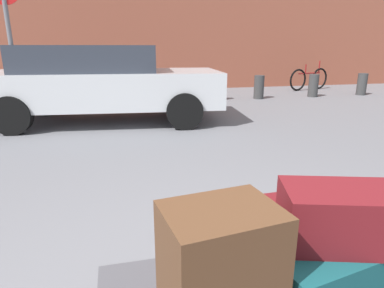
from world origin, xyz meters
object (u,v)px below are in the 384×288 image
at_px(bicycle_leaning, 309,79).
at_px(bollard_corner, 362,84).
at_px(duffel_bag_maroon_rear_left, 285,239).
at_px(bollard_kerb_near, 216,88).
at_px(parked_car, 102,82).
at_px(bollard_kerb_far, 313,86).
at_px(duffel_bag_maroon_topmost_pile, 344,216).
at_px(no_parking_sign, 10,37).
at_px(bollard_kerb_mid, 259,87).
at_px(duffel_bag_teal_rear_right, 334,279).

distance_m(bicycle_leaning, bollard_corner, 1.72).
height_order(duffel_bag_maroon_rear_left, bollard_kerb_near, duffel_bag_maroon_rear_left).
xyz_separation_m(parked_car, bollard_kerb_far, (5.89, 2.07, -0.44)).
distance_m(duffel_bag_maroon_topmost_pile, bollard_kerb_far, 9.07).
bearing_deg(duffel_bag_maroon_rear_left, bicycle_leaning, 55.66).
relative_size(duffel_bag_maroon_topmost_pile, no_parking_sign, 0.18).
bearing_deg(bollard_kerb_mid, duffel_bag_teal_rear_right, -112.50).
xyz_separation_m(duffel_bag_maroon_rear_left, duffel_bag_maroon_topmost_pile, (0.05, -0.30, 0.28)).
bearing_deg(duffel_bag_maroon_rear_left, bollard_kerb_near, 73.70).
relative_size(duffel_bag_maroon_rear_left, no_parking_sign, 0.27).
bearing_deg(duffel_bag_teal_rear_right, bollard_corner, 38.63).
bearing_deg(duffel_bag_maroon_rear_left, bollard_kerb_far, 54.73).
distance_m(bollard_kerb_far, bollard_corner, 1.65).
distance_m(duffel_bag_maroon_rear_left, bicycle_leaning, 10.51).
distance_m(parked_car, bollard_corner, 7.84).
xyz_separation_m(bicycle_leaning, bollard_corner, (0.86, -1.49, -0.05)).
height_order(bollard_kerb_near, bollard_kerb_far, same).
relative_size(duffel_bag_maroon_rear_left, parked_car, 0.15).
distance_m(bollard_kerb_near, bollard_kerb_mid, 1.26).
distance_m(duffel_bag_teal_rear_right, bollard_kerb_near, 7.87).
xyz_separation_m(bollard_kerb_far, no_parking_sign, (-7.20, -2.68, 1.22)).
height_order(duffel_bag_teal_rear_right, bollard_kerb_mid, duffel_bag_teal_rear_right).
xyz_separation_m(duffel_bag_maroon_topmost_pile, parked_car, (-1.02, 5.56, -0.02)).
height_order(parked_car, bollard_corner, parked_car).
distance_m(parked_car, bicycle_leaning, 7.58).
bearing_deg(bicycle_leaning, bollard_kerb_far, -118.06).
height_order(bollard_kerb_near, no_parking_sign, no_parking_sign).
bearing_deg(duffel_bag_maroon_rear_left, parked_car, 99.01).
bearing_deg(no_parking_sign, duffel_bag_maroon_topmost_pile, -64.82).
height_order(bicycle_leaning, bollard_corner, bicycle_leaning).
bearing_deg(bollard_kerb_near, duffel_bag_maroon_rear_left, -104.92).
bearing_deg(bollard_kerb_mid, duffel_bag_maroon_topmost_pile, -112.50).
bearing_deg(duffel_bag_teal_rear_right, bicycle_leaning, 47.32).
bearing_deg(bollard_kerb_far, bollard_kerb_near, 180.00).
height_order(duffel_bag_maroon_rear_left, bollard_kerb_mid, duffel_bag_maroon_rear_left).
bearing_deg(bollard_kerb_far, duffel_bag_maroon_topmost_pile, -122.57).
relative_size(duffel_bag_maroon_rear_left, bollard_kerb_far, 1.03).
distance_m(bollard_kerb_far, no_parking_sign, 7.78).
height_order(bollard_kerb_mid, bollard_corner, same).
distance_m(duffel_bag_teal_rear_right, duffel_bag_maroon_rear_left, 0.30).
height_order(duffel_bag_teal_rear_right, duffel_bag_maroon_rear_left, duffel_bag_teal_rear_right).
xyz_separation_m(duffel_bag_teal_rear_right, bollard_kerb_far, (4.88, 7.63, -0.18)).
bearing_deg(duffel_bag_maroon_rear_left, no_parking_sign, 114.70).
relative_size(duffel_bag_maroon_rear_left, bollard_corner, 1.03).
height_order(duffel_bag_maroon_topmost_pile, bollard_kerb_mid, duffel_bag_maroon_topmost_pile).
bearing_deg(parked_car, bicycle_leaning, 28.02).
height_order(parked_car, bollard_kerb_mid, parked_car).
bearing_deg(bollard_kerb_near, bollard_kerb_mid, 0.00).
distance_m(duffel_bag_teal_rear_right, bollard_kerb_far, 9.06).
relative_size(bollard_kerb_near, bollard_corner, 1.00).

